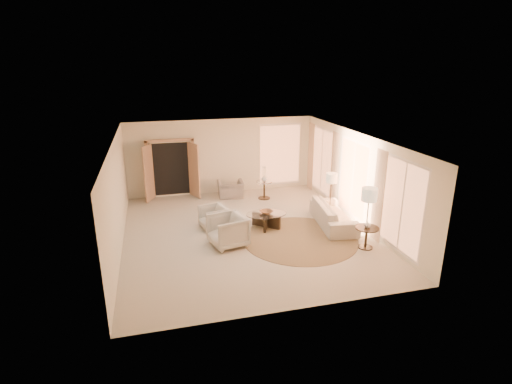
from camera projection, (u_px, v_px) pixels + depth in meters
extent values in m
cube|color=beige|center=(246.00, 233.00, 11.81)|extent=(7.00, 8.00, 0.02)
cube|color=white|center=(246.00, 139.00, 10.93)|extent=(7.00, 8.00, 0.02)
cube|color=#ECE6CA|center=(222.00, 156.00, 15.04)|extent=(7.00, 0.04, 2.80)
cube|color=#ECE6CA|center=(294.00, 248.00, 7.69)|extent=(7.00, 0.04, 2.80)
cube|color=#ECE6CA|center=(117.00, 197.00, 10.52)|extent=(0.04, 8.00, 2.80)
cube|color=#ECE6CA|center=(357.00, 179.00, 12.20)|extent=(0.04, 8.00, 2.80)
cube|color=tan|center=(171.00, 169.00, 14.58)|extent=(1.80, 0.12, 2.16)
cube|color=tan|center=(149.00, 173.00, 14.16)|extent=(0.35, 0.66, 2.00)
cube|color=tan|center=(194.00, 170.00, 14.54)|extent=(0.35, 0.66, 2.00)
cylinder|color=#463521|center=(300.00, 239.00, 11.36)|extent=(4.21, 4.21, 0.01)
imported|color=beige|center=(333.00, 214.00, 12.26)|extent=(1.21, 2.43, 0.68)
imported|color=beige|center=(213.00, 216.00, 12.00)|extent=(0.84, 0.88, 0.77)
imported|color=beige|center=(228.00, 229.00, 10.85)|extent=(1.05, 1.09, 0.95)
imported|color=gray|center=(231.00, 187.00, 14.73)|extent=(0.97, 0.68, 0.81)
cube|color=black|center=(266.00, 221.00, 12.10)|extent=(0.75, 0.67, 0.41)
cube|color=black|center=(266.00, 221.00, 12.10)|extent=(0.41, 0.89, 0.41)
cylinder|color=white|center=(266.00, 214.00, 12.03)|extent=(1.49, 1.49, 0.02)
cylinder|color=black|center=(365.00, 247.00, 10.84)|extent=(0.39, 0.39, 0.03)
cylinder|color=black|center=(366.00, 238.00, 10.75)|extent=(0.06, 0.06, 0.56)
cylinder|color=black|center=(367.00, 228.00, 10.66)|extent=(0.63, 0.63, 0.03)
cylinder|color=black|center=(264.00, 198.00, 14.71)|extent=(0.44, 0.44, 0.03)
cylinder|color=black|center=(264.00, 190.00, 14.61)|extent=(0.07, 0.07, 0.63)
cylinder|color=white|center=(264.00, 182.00, 14.51)|extent=(0.57, 0.57, 0.03)
cylinder|color=black|center=(329.00, 216.00, 12.98)|extent=(0.25, 0.25, 0.03)
cylinder|color=black|center=(330.00, 199.00, 12.79)|extent=(0.03, 0.03, 1.25)
cylinder|color=beige|center=(332.00, 178.00, 12.57)|extent=(0.36, 0.36, 0.30)
cylinder|color=black|center=(365.00, 246.00, 10.88)|extent=(0.29, 0.29, 0.03)
cylinder|color=black|center=(367.00, 223.00, 10.66)|extent=(0.03, 0.03, 1.43)
cylinder|color=beige|center=(369.00, 194.00, 10.41)|extent=(0.41, 0.41, 0.35)
imported|color=brown|center=(266.00, 212.00, 12.01)|extent=(0.49, 0.49, 0.09)
imported|color=silver|center=(367.00, 225.00, 10.63)|extent=(0.22, 0.22, 0.17)
imported|color=silver|center=(264.00, 178.00, 14.47)|extent=(0.28, 0.28, 0.24)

